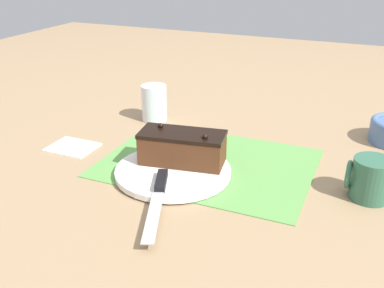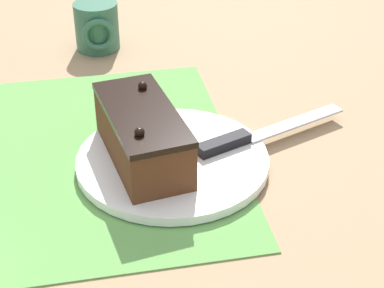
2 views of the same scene
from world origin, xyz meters
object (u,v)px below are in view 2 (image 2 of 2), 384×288
cake_plate (173,161)px  coffee_mug (97,27)px  chocolate_cake (142,134)px  serving_knife (248,136)px

cake_plate → coffee_mug: size_ratio=2.88×
cake_plate → coffee_mug: (-0.39, -0.07, 0.03)m
chocolate_cake → coffee_mug: size_ratio=2.26×
cake_plate → chocolate_cake: size_ratio=1.28×
serving_knife → coffee_mug: (-0.36, -0.17, 0.02)m
cake_plate → chocolate_cake: bearing=-98.2°
cake_plate → coffee_mug: 0.39m
chocolate_cake → serving_knife: chocolate_cake is taller
cake_plate → coffee_mug: bearing=-170.2°
chocolate_cake → coffee_mug: chocolate_cake is taller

